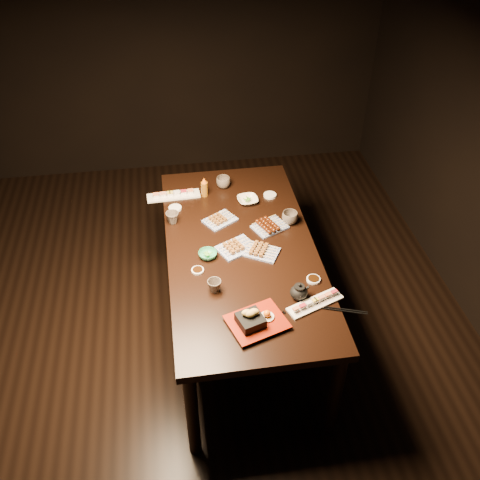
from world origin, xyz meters
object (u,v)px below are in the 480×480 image
yakitori_plate_right (262,250)px  condiment_bottle (204,187)px  yakitori_plate_center (236,245)px  teacup_far_right (223,182)px  teacup_far_left (172,218)px  dining_table (241,292)px  teacup_near_left (214,286)px  tempura_tray (257,317)px  teacup_mid_right (290,218)px  sushi_platter_far (173,194)px  teapot (299,291)px  yakitori_plate_left (220,218)px  sushi_platter_near (315,301)px  edamame_bowl_green (208,255)px  edamame_bowl_cream (248,200)px

yakitori_plate_right → condiment_bottle: condiment_bottle is taller
yakitori_plate_center → teacup_far_right: teacup_far_right is taller
teacup_far_left → yakitori_plate_center: bearing=-41.2°
dining_table → teacup_near_left: size_ratio=22.96×
tempura_tray → teacup_far_right: tempura_tray is taller
dining_table → yakitori_plate_right: bearing=-43.8°
yakitori_plate_center → teacup_mid_right: size_ratio=2.13×
teacup_mid_right → sushi_platter_far: bearing=150.5°
teacup_far_left → teapot: teapot is taller
yakitori_plate_left → teacup_far_right: teacup_far_right is taller
teacup_near_left → teacup_mid_right: size_ratio=0.76×
yakitori_plate_left → teacup_mid_right: size_ratio=1.92×
sushi_platter_near → condiment_bottle: condiment_bottle is taller
edamame_bowl_green → teacup_far_right: size_ratio=1.13×
teacup_mid_right → edamame_bowl_green: bearing=-155.4°
tempura_tray → teacup_far_left: 1.01m
tempura_tray → teacup_mid_right: size_ratio=2.82×
dining_table → yakitori_plate_right: 0.42m
yakitori_plate_center → sushi_platter_far: bearing=93.0°
teacup_far_right → condiment_bottle: size_ratio=0.70×
teapot → sushi_platter_near: bearing=-59.1°
yakitori_plate_left → teapot: teapot is taller
sushi_platter_far → edamame_bowl_cream: sushi_platter_far is taller
yakitori_plate_right → teacup_far_left: 0.64m
dining_table → edamame_bowl_green: edamame_bowl_green is taller
teacup_far_left → teapot: bearing=-50.4°
teacup_far_left → teacup_far_right: 0.52m
sushi_platter_far → edamame_bowl_green: sushi_platter_far is taller
edamame_bowl_cream → teacup_near_left: 0.87m
teapot → condiment_bottle: bearing=92.3°
edamame_bowl_cream → teapot: (0.13, -0.93, 0.03)m
yakitori_plate_left → edamame_bowl_green: yakitori_plate_left is taller
teacup_far_right → teapot: teapot is taller
teapot → yakitori_plate_left: bearing=95.6°
teacup_mid_right → yakitori_plate_left: bearing=169.2°
dining_table → yakitori_plate_right: yakitori_plate_right is taller
yakitori_plate_right → teacup_mid_right: (0.23, 0.27, 0.02)m
dining_table → teacup_far_right: bearing=78.6°
teacup_far_left → teapot: (0.64, -0.78, 0.01)m
sushi_platter_near → teacup_mid_right: (0.02, 0.73, 0.02)m
teacup_far_right → condiment_bottle: bearing=-148.5°
sushi_platter_near → edamame_bowl_cream: 1.02m
tempura_tray → teacup_far_right: size_ratio=2.94×
tempura_tray → teacup_near_left: 0.34m
dining_table → tempura_tray: bearing=-104.6°
teacup_mid_right → teacup_far_left: bearing=171.2°
teacup_mid_right → teacup_near_left: bearing=-135.2°
yakitori_plate_right → tempura_tray: 0.57m
teacup_near_left → teacup_far_right: 1.04m
yakitori_plate_left → edamame_bowl_green: bearing=-140.6°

